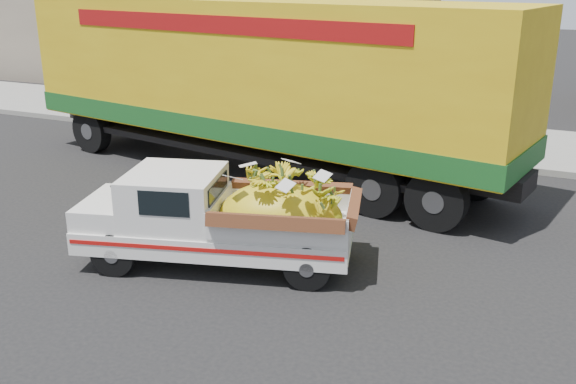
% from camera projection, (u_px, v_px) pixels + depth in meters
% --- Properties ---
extents(ground, '(100.00, 100.00, 0.00)m').
position_uv_depth(ground, '(139.00, 253.00, 10.41)').
color(ground, black).
rests_on(ground, ground).
extents(curb, '(60.00, 0.25, 0.15)m').
position_uv_depth(curb, '(309.00, 145.00, 16.69)').
color(curb, gray).
rests_on(curb, ground).
extents(sidewalk, '(60.00, 4.00, 0.14)m').
position_uv_depth(sidewalk, '(336.00, 128.00, 18.51)').
color(sidewalk, gray).
rests_on(sidewalk, ground).
extents(building_left, '(18.00, 6.00, 5.00)m').
position_uv_depth(building_left, '(201.00, 20.00, 25.90)').
color(building_left, gray).
rests_on(building_left, ground).
extents(pickup_truck, '(4.41, 2.54, 1.46)m').
position_uv_depth(pickup_truck, '(237.00, 217.00, 9.77)').
color(pickup_truck, black).
rests_on(pickup_truck, ground).
extents(semi_trailer, '(12.08, 4.68, 3.80)m').
position_uv_depth(semi_trailer, '(257.00, 79.00, 14.00)').
color(semi_trailer, black).
rests_on(semi_trailer, ground).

